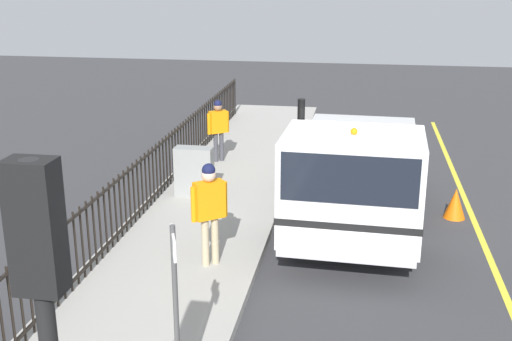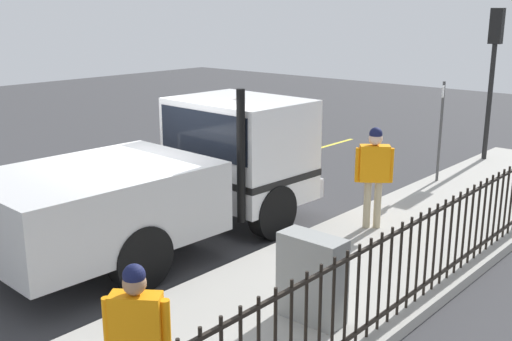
{
  "view_description": "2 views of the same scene",
  "coord_description": "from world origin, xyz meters",
  "px_view_note": "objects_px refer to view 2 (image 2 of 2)",
  "views": [
    {
      "loc": [
        0.13,
        12.3,
        4.94
      ],
      "look_at": [
        1.96,
        1.35,
        1.44
      ],
      "focal_mm": 44.98,
      "sensor_mm": 36.0,
      "label": 1
    },
    {
      "loc": [
        7.7,
        -6.27,
        3.86
      ],
      "look_at": [
        1.14,
        1.18,
        1.24
      ],
      "focal_mm": 43.04,
      "sensor_mm": 36.0,
      "label": 2
    }
  ],
  "objects_px": {
    "traffic_light_near": "(494,53)",
    "street_sign": "(441,119)",
    "work_truck": "(185,169)",
    "traffic_cone": "(65,211)",
    "pedestrian_distant": "(137,330)",
    "worker_standing": "(374,167)",
    "utility_cabinet": "(312,278)"
  },
  "relations": [
    {
      "from": "pedestrian_distant",
      "to": "traffic_light_near",
      "type": "bearing_deg",
      "value": -118.82
    },
    {
      "from": "traffic_cone",
      "to": "street_sign",
      "type": "distance_m",
      "value": 8.04
    },
    {
      "from": "traffic_light_near",
      "to": "traffic_cone",
      "type": "height_order",
      "value": "traffic_light_near"
    },
    {
      "from": "utility_cabinet",
      "to": "street_sign",
      "type": "relative_size",
      "value": 0.49
    },
    {
      "from": "work_truck",
      "to": "traffic_cone",
      "type": "relative_size",
      "value": 9.31
    },
    {
      "from": "pedestrian_distant",
      "to": "street_sign",
      "type": "relative_size",
      "value": 0.73
    },
    {
      "from": "pedestrian_distant",
      "to": "utility_cabinet",
      "type": "bearing_deg",
      "value": -125.61
    },
    {
      "from": "utility_cabinet",
      "to": "traffic_cone",
      "type": "distance_m",
      "value": 5.58
    },
    {
      "from": "utility_cabinet",
      "to": "pedestrian_distant",
      "type": "bearing_deg",
      "value": -88.87
    },
    {
      "from": "worker_standing",
      "to": "street_sign",
      "type": "distance_m",
      "value": 3.66
    },
    {
      "from": "pedestrian_distant",
      "to": "traffic_light_near",
      "type": "height_order",
      "value": "traffic_light_near"
    },
    {
      "from": "traffic_cone",
      "to": "street_sign",
      "type": "height_order",
      "value": "street_sign"
    },
    {
      "from": "pedestrian_distant",
      "to": "traffic_cone",
      "type": "height_order",
      "value": "pedestrian_distant"
    },
    {
      "from": "pedestrian_distant",
      "to": "worker_standing",
      "type": "bearing_deg",
      "value": -115.36
    },
    {
      "from": "work_truck",
      "to": "street_sign",
      "type": "bearing_deg",
      "value": 74.56
    },
    {
      "from": "worker_standing",
      "to": "street_sign",
      "type": "height_order",
      "value": "street_sign"
    },
    {
      "from": "traffic_light_near",
      "to": "street_sign",
      "type": "bearing_deg",
      "value": 90.1
    },
    {
      "from": "utility_cabinet",
      "to": "worker_standing",
      "type": "bearing_deg",
      "value": 109.05
    },
    {
      "from": "work_truck",
      "to": "utility_cabinet",
      "type": "distance_m",
      "value": 3.71
    },
    {
      "from": "traffic_light_near",
      "to": "work_truck",
      "type": "bearing_deg",
      "value": 77.68
    },
    {
      "from": "traffic_light_near",
      "to": "street_sign",
      "type": "xyz_separation_m",
      "value": [
        0.02,
        -2.74,
        -1.27
      ]
    },
    {
      "from": "worker_standing",
      "to": "utility_cabinet",
      "type": "height_order",
      "value": "worker_standing"
    },
    {
      "from": "traffic_cone",
      "to": "pedestrian_distant",
      "type": "bearing_deg",
      "value": -25.76
    },
    {
      "from": "traffic_cone",
      "to": "street_sign",
      "type": "bearing_deg",
      "value": 60.46
    },
    {
      "from": "utility_cabinet",
      "to": "street_sign",
      "type": "xyz_separation_m",
      "value": [
        -1.65,
        6.96,
        0.84
      ]
    },
    {
      "from": "pedestrian_distant",
      "to": "utility_cabinet",
      "type": "distance_m",
      "value": 2.7
    },
    {
      "from": "work_truck",
      "to": "traffic_light_near",
      "type": "xyz_separation_m",
      "value": [
        1.83,
        8.57,
        1.58
      ]
    },
    {
      "from": "worker_standing",
      "to": "traffic_light_near",
      "type": "distance_m",
      "value": 6.56
    },
    {
      "from": "pedestrian_distant",
      "to": "street_sign",
      "type": "distance_m",
      "value": 9.78
    },
    {
      "from": "work_truck",
      "to": "utility_cabinet",
      "type": "relative_size",
      "value": 5.44
    },
    {
      "from": "traffic_cone",
      "to": "street_sign",
      "type": "xyz_separation_m",
      "value": [
        3.92,
        6.91,
        1.23
      ]
    },
    {
      "from": "utility_cabinet",
      "to": "traffic_cone",
      "type": "relative_size",
      "value": 1.71
    }
  ]
}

